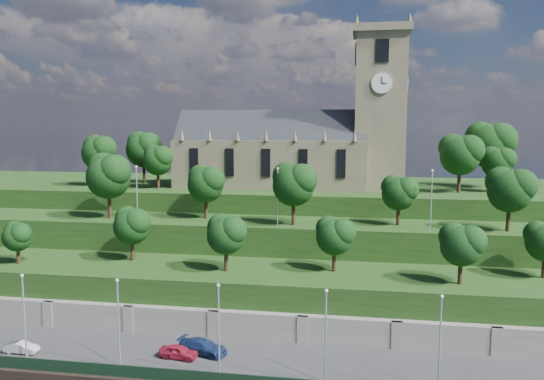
% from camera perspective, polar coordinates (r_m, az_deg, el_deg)
% --- Properties ---
extents(promenade, '(160.00, 12.00, 2.00)m').
position_cam_1_polar(promenade, '(56.51, -2.63, -18.76)').
color(promenade, '#2D2D30').
rests_on(promenade, ground).
extents(fence, '(160.00, 0.10, 1.20)m').
position_cam_1_polar(fence, '(51.08, -3.96, -19.73)').
color(fence, black).
rests_on(fence, promenade).
extents(retaining_wall, '(160.00, 2.10, 5.00)m').
position_cam_1_polar(retaining_wall, '(61.25, -1.45, -15.10)').
color(retaining_wall, slate).
rests_on(retaining_wall, ground).
extents(embankment_lower, '(160.00, 12.00, 8.00)m').
position_cam_1_polar(embankment_lower, '(66.28, -0.47, -11.96)').
color(embankment_lower, '#193612').
rests_on(embankment_lower, ground).
extents(embankment_upper, '(160.00, 10.00, 12.00)m').
position_cam_1_polar(embankment_upper, '(76.09, 0.93, -7.87)').
color(embankment_upper, '#193612').
rests_on(embankment_upper, ground).
extents(hilltop, '(160.00, 32.00, 15.00)m').
position_cam_1_polar(hilltop, '(96.07, 2.75, -3.80)').
color(hilltop, '#193612').
rests_on(hilltop, ground).
extents(church, '(38.60, 12.35, 27.60)m').
position_cam_1_polar(church, '(90.33, 3.01, 5.10)').
color(church, brown).
rests_on(church, hilltop).
extents(trees_lower, '(68.29, 8.64, 7.04)m').
position_cam_1_polar(trees_lower, '(63.71, 2.35, -4.77)').
color(trees_lower, black).
rests_on(trees_lower, embankment_lower).
extents(trees_upper, '(61.44, 8.49, 9.53)m').
position_cam_1_polar(trees_upper, '(73.18, -0.19, 0.92)').
color(trees_upper, black).
rests_on(trees_upper, embankment_upper).
extents(trees_hilltop, '(73.42, 16.15, 11.09)m').
position_cam_1_polar(trees_hilltop, '(89.62, 5.57, 4.35)').
color(trees_hilltop, black).
rests_on(trees_hilltop, hilltop).
extents(lamp_posts_promenade, '(60.36, 0.36, 8.95)m').
position_cam_1_polar(lamp_posts_promenade, '(51.38, -5.75, -14.08)').
color(lamp_posts_promenade, '#B2B2B7').
rests_on(lamp_posts_promenade, promenade).
extents(lamp_posts_upper, '(40.36, 0.36, 7.91)m').
position_cam_1_polar(lamp_posts_upper, '(71.13, 0.60, -0.24)').
color(lamp_posts_upper, '#B2B2B7').
rests_on(lamp_posts_upper, embankment_upper).
extents(car_left, '(4.14, 2.07, 1.35)m').
position_cam_1_polar(car_left, '(57.03, -10.01, -16.75)').
color(car_left, maroon).
rests_on(car_left, promenade).
extents(car_middle, '(3.55, 1.26, 1.17)m').
position_cam_1_polar(car_middle, '(63.04, -25.34, -15.06)').
color(car_middle, '#A5A3A8').
rests_on(car_middle, promenade).
extents(car_right, '(5.57, 3.31, 1.51)m').
position_cam_1_polar(car_right, '(57.57, -7.45, -16.38)').
color(car_right, '#16264E').
rests_on(car_right, promenade).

